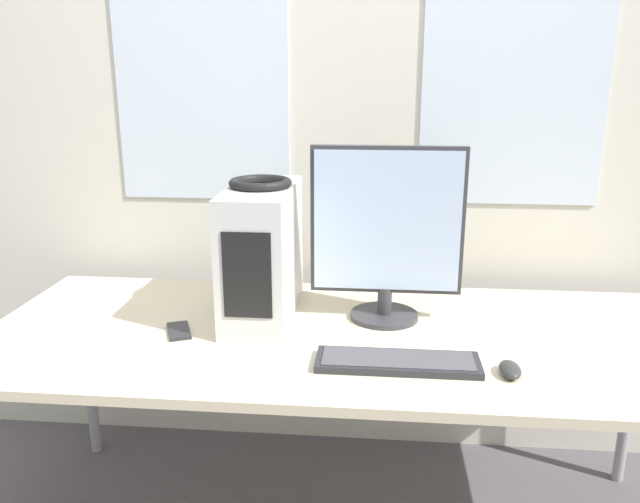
{
  "coord_description": "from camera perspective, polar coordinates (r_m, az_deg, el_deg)",
  "views": [
    {
      "loc": [
        0.09,
        -1.29,
        1.45
      ],
      "look_at": [
        -0.07,
        0.44,
        0.96
      ],
      "focal_mm": 35.0,
      "sensor_mm": 36.0,
      "label": 1
    }
  ],
  "objects": [
    {
      "name": "keyboard",
      "position": [
        1.69,
        7.11,
        -9.99
      ],
      "size": [
        0.43,
        0.13,
        0.02
      ],
      "color": "#28282D",
      "rests_on": "desk"
    },
    {
      "name": "wall_back",
      "position": [
        2.3,
        3.19,
        13.48
      ],
      "size": [
        8.0,
        0.07,
        2.7
      ],
      "color": "beige",
      "rests_on": "ground_plane"
    },
    {
      "name": "pc_tower",
      "position": [
        1.96,
        -5.31,
        -0.11
      ],
      "size": [
        0.2,
        0.46,
        0.41
      ],
      "color": "silver",
      "rests_on": "desk"
    },
    {
      "name": "headphones",
      "position": [
        1.91,
        -5.47,
        6.27
      ],
      "size": [
        0.19,
        0.19,
        0.03
      ],
      "color": "black",
      "rests_on": "pc_tower"
    },
    {
      "name": "mouse",
      "position": [
        1.7,
        16.98,
        -10.28
      ],
      "size": [
        0.05,
        0.1,
        0.03
      ],
      "color": "#2D2D2D",
      "rests_on": "desk"
    },
    {
      "name": "desk",
      "position": [
        1.9,
        2.18,
        -8.49
      ],
      "size": [
        2.17,
        0.88,
        0.71
      ],
      "color": "beige",
      "rests_on": "ground_plane"
    },
    {
      "name": "monitor_main",
      "position": [
        1.91,
        6.11,
        1.77
      ],
      "size": [
        0.47,
        0.21,
        0.54
      ],
      "color": "#333338",
      "rests_on": "desk"
    },
    {
      "name": "cell_phone",
      "position": [
        1.93,
        -12.78,
        -7.09
      ],
      "size": [
        0.11,
        0.14,
        0.01
      ],
      "rotation": [
        0.0,
        0.0,
        0.4
      ],
      "color": "#232328",
      "rests_on": "desk"
    }
  ]
}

